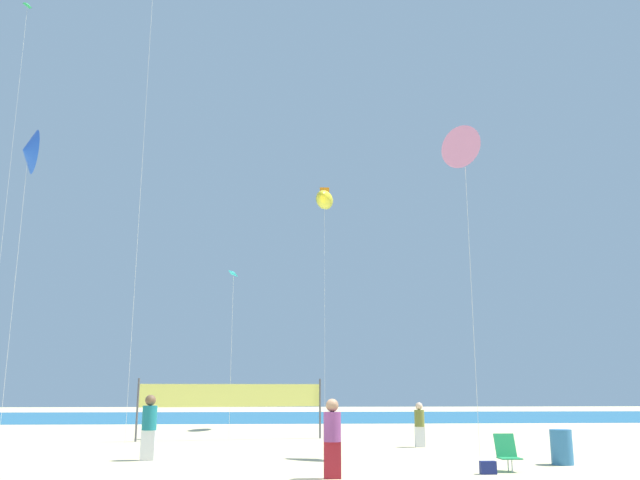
% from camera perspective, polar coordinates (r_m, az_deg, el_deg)
% --- Properties ---
extents(ocean_band, '(120.00, 20.00, 0.01)m').
position_cam_1_polar(ocean_band, '(49.52, -3.00, -14.97)').
color(ocean_band, '#1E6B99').
rests_on(ocean_band, ground).
extents(beachgoer_olive_shirt, '(0.35, 0.35, 1.52)m').
position_cam_1_polar(beachgoer_olive_shirt, '(24.39, 8.58, -15.35)').
color(beachgoer_olive_shirt, white).
rests_on(beachgoer_olive_shirt, ground).
extents(beachgoer_teal_shirt, '(0.42, 0.42, 1.82)m').
position_cam_1_polar(beachgoer_teal_shirt, '(20.38, -14.52, -15.19)').
color(beachgoer_teal_shirt, white).
rests_on(beachgoer_teal_shirt, ground).
extents(beachgoer_plum_shirt, '(0.41, 0.41, 1.77)m').
position_cam_1_polar(beachgoer_plum_shirt, '(15.88, 1.07, -16.51)').
color(beachgoer_plum_shirt, maroon).
rests_on(beachgoer_plum_shirt, ground).
extents(folding_beach_chair, '(0.52, 0.65, 0.89)m').
position_cam_1_polar(folding_beach_chair, '(17.95, 15.84, -17.15)').
color(folding_beach_chair, '#1E8C4C').
rests_on(folding_beach_chair, ground).
extents(trash_barrel, '(0.58, 0.58, 0.92)m').
position_cam_1_polar(trash_barrel, '(19.81, 20.12, -16.42)').
color(trash_barrel, teal).
rests_on(trash_barrel, ground).
extents(volleyball_net, '(7.28, 1.44, 2.40)m').
position_cam_1_polar(volleyball_net, '(27.59, -7.60, -13.35)').
color(volleyball_net, '#4C4C51').
rests_on(volleyball_net, ground).
extents(beach_handbag, '(0.38, 0.19, 0.30)m').
position_cam_1_polar(beach_handbag, '(17.22, 14.29, -18.49)').
color(beach_handbag, navy).
rests_on(beach_handbag, ground).
extents(kite_cyan_diamond, '(0.48, 0.48, 7.01)m').
position_cam_1_polar(kite_cyan_diamond, '(28.73, -7.44, -3.32)').
color(kite_cyan_diamond, silver).
rests_on(kite_cyan_diamond, ground).
extents(kite_green_diamond, '(0.41, 0.40, 20.37)m').
position_cam_1_polar(kite_green_diamond, '(36.20, -24.11, 15.85)').
color(kite_green_diamond, silver).
rests_on(kite_green_diamond, ground).
extents(kite_pink_delta, '(1.38, 1.36, 10.52)m').
position_cam_1_polar(kite_pink_delta, '(22.66, 12.34, 7.69)').
color(kite_pink_delta, silver).
rests_on(kite_pink_delta, ground).
extents(kite_blue_delta, '(1.28, 1.74, 11.97)m').
position_cam_1_polar(kite_blue_delta, '(28.45, -23.85, 7.03)').
color(kite_blue_delta, silver).
rests_on(kite_blue_delta, ground).
extents(kite_yellow_inflatable, '(1.33, 2.74, 12.73)m').
position_cam_1_polar(kite_yellow_inflatable, '(36.01, 0.39, 3.47)').
color(kite_yellow_inflatable, silver).
rests_on(kite_yellow_inflatable, ground).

